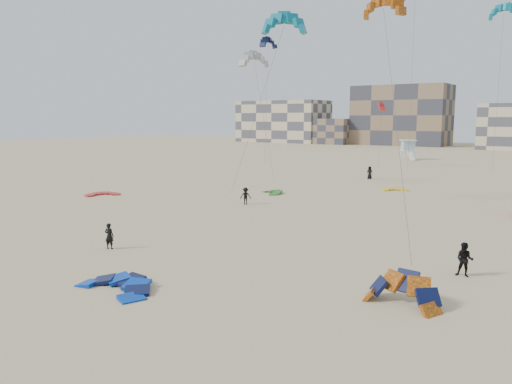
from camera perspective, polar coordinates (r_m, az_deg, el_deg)
The scene contains 20 objects.
ground at distance 29.42m, azimuth -14.05°, elevation -8.19°, with size 320.00×320.00×0.00m, color tan.
kite_ground_blue at distance 25.77m, azimuth -15.62°, elevation -10.66°, with size 3.93×4.07×0.81m, color #003DDD, non-canonical shape.
kite_ground_orange at distance 23.82m, azimuth 16.23°, elevation -12.29°, with size 3.45×2.62×2.30m, color orange, non-canonical shape.
kite_ground_red at distance 56.49m, azimuth -17.13°, elevation -0.35°, with size 3.26×3.45×0.42m, color red, non-canonical shape.
kite_ground_green at distance 55.22m, azimuth 1.84°, elevation -0.17°, with size 2.82×2.96×0.69m, color #347B1A, non-canonical shape.
kite_ground_yellow at distance 59.58m, azimuth 15.58°, elevation 0.16°, with size 2.74×2.87×0.54m, color yellow, non-canonical shape.
kitesurfer_main at distance 33.26m, azimuth -16.43°, elevation -4.85°, with size 0.61×0.40×1.68m, color black.
kitesurfer_b at distance 28.65m, azimuth 22.74°, elevation -7.15°, with size 0.89×0.69×1.83m, color black.
kitesurfer_c at distance 48.10m, azimuth -1.20°, elevation -0.46°, with size 1.07×0.62×1.66m, color black.
kitesurfer_e at distance 69.91m, azimuth 12.86°, elevation 2.17°, with size 0.85×0.56×1.75m, color black.
kite_fly_teal_a at distance 48.08m, azimuth 3.26°, elevation 18.49°, with size 7.14×5.43×17.25m.
kite_fly_orange at distance 48.07m, azimuth 14.37°, elevation 19.67°, with size 11.37×21.54×17.91m.
kite_fly_grey at distance 61.55m, azimuth -0.24°, elevation 14.77°, with size 7.39×5.39×15.52m.
kite_fly_navy at distance 83.57m, azimuth 1.42°, elevation 16.60°, with size 4.40×6.63×20.34m.
kite_fly_teal_b at distance 75.70m, azimuth 26.47°, elevation 17.91°, with size 4.28×4.26×22.10m.
kite_fly_red at distance 86.59m, azimuth 14.16°, elevation 9.43°, with size 4.15×6.67×10.43m.
lifeguard_tower_far at distance 104.41m, azimuth 16.94°, elevation 4.63°, with size 3.87×5.94×3.95m.
condo_west_a at distance 174.31m, azimuth 3.11°, elevation 8.05°, with size 30.00×15.00×14.00m, color beige.
condo_west_b at distance 160.86m, azimuth 16.25°, elevation 8.40°, with size 28.00×14.00×18.00m, color #866A51.
condo_fill_left at distance 162.96m, azimuth 8.77°, elevation 6.88°, with size 12.00×10.00×8.00m, color #866A51.
Camera 1 is at (21.36, -18.44, 8.31)m, focal length 35.00 mm.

